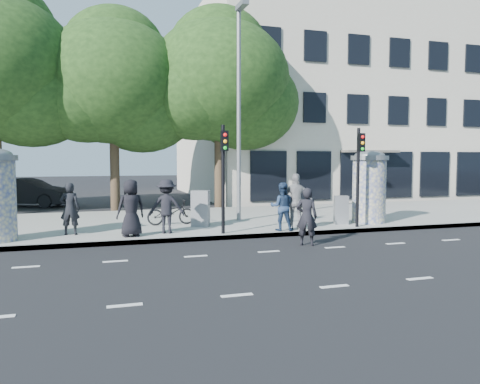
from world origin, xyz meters
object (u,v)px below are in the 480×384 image
object	(u,v)px
ped_b	(70,209)
bicycle	(171,212)
traffic_pole_near	(224,167)
ped_a	(131,208)
ped_c	(282,207)
man_road	(307,217)
cabinet_left	(201,208)
ped_e	(296,202)
street_lamp	(239,97)
traffic_pole_far	(359,167)
car_mid	(28,192)
ad_column_right	(369,185)
cabinet_right	(341,210)
ped_d	(167,206)

from	to	relation	value
ped_b	bicycle	distance (m)	3.58
traffic_pole_near	ped_a	distance (m)	3.08
ped_c	man_road	size ratio (longest dim) A/B	0.94
cabinet_left	man_road	bearing A→B (deg)	-33.08
ped_e	street_lamp	bearing A→B (deg)	-50.30
traffic_pole_far	car_mid	distance (m)	17.42
ad_column_right	cabinet_right	xyz separation A→B (m)	(-1.20, -0.10, -0.88)
traffic_pole_far	ped_e	bearing A→B (deg)	178.58
ad_column_right	ped_c	bearing A→B (deg)	-167.42
traffic_pole_near	street_lamp	bearing A→B (deg)	63.77
ad_column_right	man_road	bearing A→B (deg)	-144.30
traffic_pole_far	ped_c	distance (m)	3.09
bicycle	ad_column_right	bearing A→B (deg)	-103.01
cabinet_right	bicycle	bearing A→B (deg)	-176.97
street_lamp	ped_a	size ratio (longest dim) A/B	4.60
ped_a	ped_e	size ratio (longest dim) A/B	0.93
ped_c	car_mid	distance (m)	15.51
ped_b	car_mid	bearing A→B (deg)	-68.89
ad_column_right	street_lamp	xyz separation A→B (m)	(-4.40, 1.93, 3.26)
ped_e	ped_c	bearing A→B (deg)	18.05
street_lamp	ped_b	world-z (taller)	street_lamp
traffic_pole_near	ped_e	bearing A→B (deg)	1.30
traffic_pole_far	ped_c	size ratio (longest dim) A/B	2.16
street_lamp	ped_c	bearing A→B (deg)	-78.03
traffic_pole_near	street_lamp	xyz separation A→B (m)	(1.40, 2.84, 2.56)
street_lamp	ped_c	size ratio (longest dim) A/B	5.07
ped_b	traffic_pole_far	bearing A→B (deg)	-178.99
cabinet_right	car_mid	size ratio (longest dim) A/B	0.23
traffic_pole_near	ad_column_right	bearing A→B (deg)	8.89
ad_column_right	traffic_pole_near	distance (m)	5.91
cabinet_right	car_mid	world-z (taller)	car_mid
traffic_pole_far	man_road	distance (m)	3.65
bicycle	car_mid	size ratio (longest dim) A/B	0.38
traffic_pole_near	cabinet_left	xyz separation A→B (m)	(-0.33, 1.83, -1.45)
ped_c	traffic_pole_near	bearing A→B (deg)	19.34
ped_a	ped_e	world-z (taller)	ped_e
man_road	bicycle	world-z (taller)	man_road
ped_a	ped_e	xyz separation A→B (m)	(5.32, -0.27, 0.07)
ad_column_right	ped_d	size ratio (longest dim) A/B	1.55
ped_d	ped_a	bearing A→B (deg)	30.28
street_lamp	cabinet_left	world-z (taller)	street_lamp
ped_c	bicycle	bearing A→B (deg)	-18.96
man_road	cabinet_right	world-z (taller)	man_road
ad_column_right	street_lamp	world-z (taller)	street_lamp
bicycle	traffic_pole_near	bearing A→B (deg)	-153.54
traffic_pole_far	cabinet_right	bearing A→B (deg)	103.67
man_road	ped_d	bearing A→B (deg)	-5.11
ped_d	ped_e	distance (m)	4.23
ped_b	ped_d	distance (m)	2.95
ad_column_right	ped_b	xyz separation A→B (m)	(-10.38, 0.29, -0.58)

